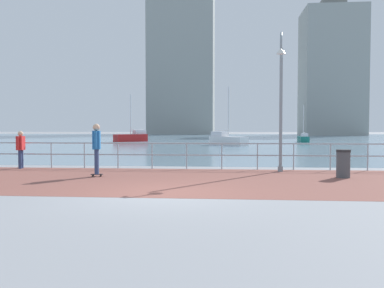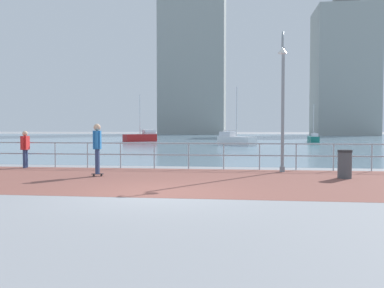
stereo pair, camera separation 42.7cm
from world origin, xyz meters
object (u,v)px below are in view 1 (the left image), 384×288
lamppost (281,94)px  trash_bin (343,164)px  sailboat_gray (227,140)px  bystander (21,147)px  sailboat_red (132,137)px  sailboat_navy (303,139)px  skateboarder (97,145)px

lamppost → trash_bin: lamppost is taller
sailboat_gray → lamppost: bearing=-85.2°
bystander → trash_bin: 12.30m
sailboat_red → bystander: bearing=-84.5°
trash_bin → bystander: bearing=170.8°
trash_bin → sailboat_red: size_ratio=0.16×
bystander → sailboat_navy: bearing=61.0°
bystander → trash_bin: (12.13, -1.96, -0.41)m
lamppost → sailboat_red: size_ratio=0.91×
bystander → trash_bin: bearing=-9.2°
bystander → lamppost: bearing=-2.3°
lamppost → sailboat_red: 34.69m
lamppost → bystander: size_ratio=3.43×
lamppost → skateboarder: (-6.36, -1.96, -1.80)m
lamppost → sailboat_gray: 22.26m
sailboat_gray → sailboat_red: 15.14m
skateboarder → bystander: 4.60m
sailboat_gray → sailboat_red: sailboat_red is taller
lamppost → trash_bin: size_ratio=5.60×
sailboat_red → sailboat_navy: sailboat_red is taller
trash_bin → sailboat_navy: size_ratio=0.21×
skateboarder → sailboat_navy: size_ratio=0.41×
sailboat_gray → bystander: bearing=-111.3°
bystander → trash_bin: bystander is taller
trash_bin → sailboat_gray: sailboat_gray is taller
trash_bin → sailboat_gray: size_ratio=0.17×
skateboarder → sailboat_gray: 24.44m
bystander → sailboat_gray: bearing=68.7°
bystander → sailboat_gray: 23.24m
sailboat_red → sailboat_navy: 20.32m
lamppost → sailboat_gray: (-1.86, 22.06, -2.36)m
sailboat_gray → sailboat_navy: bearing=47.2°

